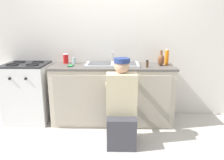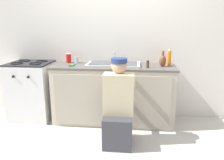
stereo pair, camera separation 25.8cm
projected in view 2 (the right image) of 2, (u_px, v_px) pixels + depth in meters
name	position (u px, v px, depth m)	size (l,w,h in m)	color
ground_plane	(111.00, 128.00, 3.25)	(12.00, 12.00, 0.00)	beige
back_wall	(116.00, 40.00, 3.56)	(6.00, 0.10, 2.50)	silver
counter_cabinet	(113.00, 95.00, 3.42)	(1.82, 0.62, 0.87)	beige
countertop	(113.00, 66.00, 3.32)	(1.86, 0.62, 0.03)	#5B5651
sink_double_basin	(113.00, 64.00, 3.31)	(0.80, 0.44, 0.19)	silver
stove_range	(32.00, 90.00, 3.56)	(0.66, 0.62, 0.93)	white
plumber_person	(118.00, 109.00, 2.76)	(0.42, 0.61, 1.10)	#3F3F47
cell_phone	(72.00, 65.00, 3.29)	(0.07, 0.14, 0.01)	black
vase_decorative	(163.00, 60.00, 3.20)	(0.10, 0.10, 0.23)	brown
spice_bottle_pepper	(148.00, 64.00, 3.10)	(0.04, 0.04, 0.10)	#513823
soap_bottle_orange	(169.00, 58.00, 3.27)	(0.06, 0.06, 0.25)	orange
water_glass	(77.00, 60.00, 3.48)	(0.06, 0.06, 0.10)	#ADC6CC
soda_cup_red	(69.00, 58.00, 3.52)	(0.08, 0.08, 0.15)	red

